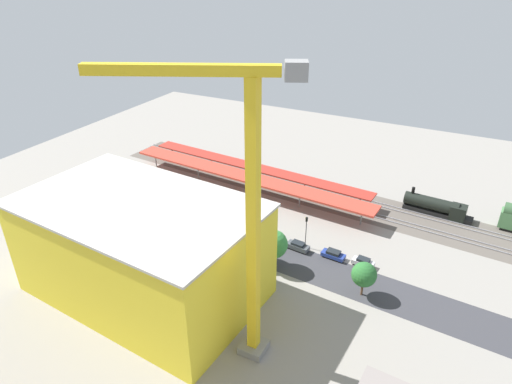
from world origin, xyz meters
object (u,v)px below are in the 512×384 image
at_px(parked_car_4, 246,230).
at_px(platform_canopy_near, 246,177).
at_px(street_tree_0, 273,244).
at_px(locomotive, 438,207).
at_px(tower_crane, 242,209).
at_px(parked_car_0, 363,263).
at_px(platform_canopy_far, 255,167).
at_px(parked_car_2, 298,246).
at_px(street_tree_1, 364,275).
at_px(construction_building, 142,250).
at_px(traffic_light, 306,228).
at_px(parked_car_1, 333,255).
at_px(box_truck_0, 142,217).
at_px(parked_car_3, 272,236).
at_px(street_tree_2, 250,235).

bearing_deg(parked_car_4, platform_canopy_near, -61.28).
distance_m(parked_car_4, street_tree_0, 13.12).
bearing_deg(locomotive, tower_crane, 69.84).
bearing_deg(parked_car_0, platform_canopy_far, -33.76).
distance_m(platform_canopy_far, parked_car_2, 31.78).
bearing_deg(street_tree_1, locomotive, -102.81).
height_order(construction_building, street_tree_1, construction_building).
bearing_deg(traffic_light, platform_canopy_near, -35.60).
xyz_separation_m(parked_car_1, construction_building, (25.35, 23.33, 7.62)).
xyz_separation_m(street_tree_1, traffic_light, (13.61, -8.65, 0.35)).
distance_m(parked_car_0, parked_car_1, 5.68).
relative_size(street_tree_1, traffic_light, 0.92).
xyz_separation_m(parked_car_0, parked_car_1, (5.68, 0.14, -0.03)).
xyz_separation_m(parked_car_4, street_tree_0, (-9.69, 7.75, 4.28)).
bearing_deg(traffic_light, parked_car_0, 176.56).
bearing_deg(platform_canopy_far, parked_car_0, 146.24).
bearing_deg(street_tree_0, parked_car_1, -139.46).
distance_m(parked_car_2, parked_car_4, 11.72).
height_order(parked_car_0, street_tree_0, street_tree_0).
height_order(street_tree_1, traffic_light, traffic_light).
bearing_deg(parked_car_0, construction_building, 37.09).
relative_size(parked_car_0, tower_crane, 0.10).
bearing_deg(platform_canopy_near, street_tree_0, 127.76).
bearing_deg(parked_car_4, box_truck_0, 17.50).
bearing_deg(box_truck_0, construction_building, 132.10).
bearing_deg(parked_car_3, box_truck_0, 14.54).
bearing_deg(platform_canopy_near, locomotive, -167.21).
bearing_deg(box_truck_0, parked_car_1, -170.46).
distance_m(platform_canopy_far, locomotive, 43.75).
distance_m(parked_car_1, traffic_light, 7.20).
distance_m(platform_canopy_near, locomotive, 44.02).
height_order(parked_car_2, parked_car_3, parked_car_3).
relative_size(parked_car_4, box_truck_0, 0.44).
distance_m(parked_car_4, street_tree_1, 27.65).
bearing_deg(traffic_light, construction_building, 51.36).
height_order(platform_canopy_near, box_truck_0, platform_canopy_near).
xyz_separation_m(platform_canopy_near, platform_canopy_far, (0.72, -6.58, -0.38)).
relative_size(parked_car_1, construction_building, 0.12).
bearing_deg(box_truck_0, traffic_light, -167.47).
bearing_deg(construction_building, box_truck_0, -43.45).
relative_size(parked_car_2, street_tree_2, 0.56).
bearing_deg(street_tree_0, box_truck_0, -1.71).
distance_m(platform_canopy_near, traffic_light, 26.53).
bearing_deg(platform_canopy_far, box_truck_0, 67.96).
distance_m(street_tree_1, street_tree_2, 21.25).
xyz_separation_m(parked_car_0, parked_car_2, (12.68, 0.65, 0.01)).
bearing_deg(parked_car_0, street_tree_0, 28.11).
relative_size(platform_canopy_far, parked_car_2, 13.39).
relative_size(parked_car_2, street_tree_0, 0.60).
bearing_deg(parked_car_3, street_tree_1, 158.38).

